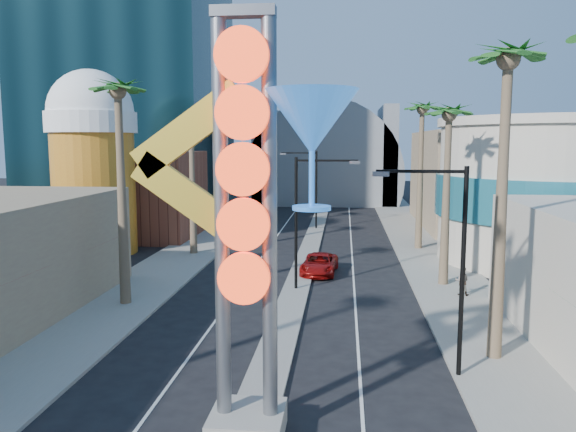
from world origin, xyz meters
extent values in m
cube|color=gray|center=(-9.50, 35.00, 0.07)|extent=(5.00, 100.00, 0.15)
cube|color=gray|center=(9.50, 35.00, 0.07)|extent=(5.00, 100.00, 0.15)
cube|color=gray|center=(0.00, 38.00, 0.07)|extent=(1.60, 84.00, 0.15)
cube|color=black|center=(-22.00, 52.00, 25.00)|extent=(20.00, 20.00, 50.00)
cube|color=brown|center=(-16.00, 38.00, 4.00)|extent=(10.00, 10.00, 8.00)
cube|color=#91765D|center=(16.00, 48.00, 5.00)|extent=(10.00, 20.00, 10.00)
cylinder|color=#BA6318|center=(-17.00, 30.00, 5.00)|extent=(6.40, 6.40, 10.00)
cylinder|color=white|center=(-17.00, 30.00, 10.40)|extent=(7.00, 7.00, 1.60)
sphere|color=white|center=(-17.00, 30.00, 11.20)|extent=(6.60, 6.60, 6.60)
cylinder|color=beige|center=(18.00, 30.00, 5.00)|extent=(16.00, 16.00, 10.00)
cylinder|color=teal|center=(18.00, 30.00, 5.00)|extent=(16.60, 16.60, 3.00)
cylinder|color=beige|center=(18.00, 30.00, 10.30)|extent=(16.60, 16.60, 0.60)
cylinder|color=slate|center=(0.00, 72.00, 4.00)|extent=(22.00, 16.00, 22.00)
cube|color=slate|center=(-9.00, 72.00, 7.00)|extent=(2.00, 16.00, 14.00)
cube|color=slate|center=(9.00, 72.00, 7.00)|extent=(2.00, 16.00, 14.00)
cube|color=gray|center=(0.00, 3.00, 0.40)|extent=(2.20, 2.20, 0.80)
cylinder|color=slate|center=(-0.70, 3.00, 6.50)|extent=(0.44, 0.44, 12.00)
cylinder|color=slate|center=(0.70, 3.00, 6.50)|extent=(0.44, 0.44, 12.00)
cube|color=slate|center=(0.00, 3.00, 12.40)|extent=(1.80, 0.50, 0.30)
cylinder|color=#F53915|center=(0.00, 2.65, 11.20)|extent=(1.50, 0.25, 1.50)
cylinder|color=#F53915|center=(0.00, 2.65, 9.65)|extent=(1.50, 0.25, 1.50)
cylinder|color=#F53915|center=(0.00, 2.65, 8.10)|extent=(1.50, 0.25, 1.50)
cylinder|color=#F53915|center=(0.00, 2.65, 6.55)|extent=(1.50, 0.25, 1.50)
cylinder|color=#F53915|center=(0.00, 2.65, 5.00)|extent=(1.50, 0.25, 1.50)
cube|color=yellow|center=(-1.60, 3.00, 9.20)|extent=(3.47, 0.25, 2.80)
cube|color=yellow|center=(-1.60, 3.00, 7.20)|extent=(3.47, 0.25, 2.80)
cone|color=blue|center=(1.90, 3.00, 9.40)|extent=(2.60, 2.60, 1.80)
cylinder|color=blue|center=(1.90, 3.00, 7.80)|extent=(0.16, 0.16, 1.60)
cylinder|color=blue|center=(1.90, 3.00, 7.00)|extent=(1.10, 1.10, 0.12)
cylinder|color=black|center=(0.00, 20.00, 4.00)|extent=(0.18, 0.18, 8.00)
cube|color=black|center=(1.80, 20.00, 7.80)|extent=(3.60, 0.12, 0.12)
cube|color=slate|center=(3.40, 20.00, 7.70)|extent=(0.60, 0.25, 0.18)
cylinder|color=black|center=(0.00, 44.00, 4.00)|extent=(0.18, 0.18, 8.00)
cube|color=black|center=(-1.80, 44.00, 7.80)|extent=(3.60, 0.12, 0.12)
cube|color=slate|center=(-3.40, 44.00, 7.70)|extent=(0.60, 0.25, 0.18)
cylinder|color=black|center=(7.20, 8.00, 4.00)|extent=(0.18, 0.18, 8.00)
cube|color=black|center=(5.58, 8.00, 7.80)|extent=(3.24, 0.12, 0.12)
cube|color=slate|center=(4.14, 8.00, 7.70)|extent=(0.60, 0.25, 0.18)
cylinder|color=brown|center=(-9.00, 16.00, 5.75)|extent=(0.40, 0.40, 11.50)
sphere|color=#1B511C|center=(-9.00, 16.00, 11.50)|extent=(2.40, 2.40, 2.40)
cylinder|color=brown|center=(-9.00, 30.00, 5.00)|extent=(0.40, 0.40, 10.00)
sphere|color=#1B511C|center=(-9.00, 30.00, 10.00)|extent=(2.40, 2.40, 2.40)
cylinder|color=brown|center=(-9.00, 42.00, 5.00)|extent=(0.40, 0.40, 10.00)
sphere|color=#1B511C|center=(-9.00, 42.00, 10.00)|extent=(2.40, 2.40, 2.40)
cylinder|color=brown|center=(9.00, 10.00, 6.00)|extent=(0.40, 0.40, 12.00)
sphere|color=#1B511C|center=(9.00, 10.00, 12.00)|extent=(2.40, 2.40, 2.40)
cylinder|color=brown|center=(9.00, 22.00, 5.25)|extent=(0.40, 0.40, 10.50)
sphere|color=#1B511C|center=(9.00, 22.00, 10.50)|extent=(2.40, 2.40, 2.40)
cylinder|color=brown|center=(9.00, 34.00, 5.75)|extent=(0.40, 0.40, 11.50)
sphere|color=#1B511C|center=(9.00, 34.00, 11.50)|extent=(2.40, 2.40, 2.40)
imported|color=#970D0B|center=(1.20, 24.51, 0.67)|extent=(2.59, 5.00, 1.35)
imported|color=gray|center=(9.60, 19.43, 0.97)|extent=(0.94, 0.82, 1.64)
camera|label=1|loc=(2.82, -12.75, 8.83)|focal=35.00mm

